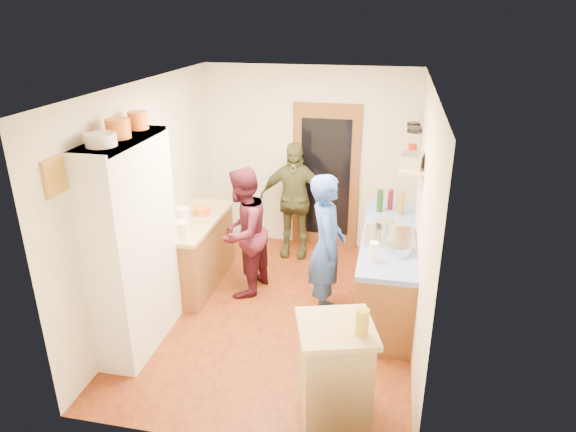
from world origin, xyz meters
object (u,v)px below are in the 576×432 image
(hutch_body, at_px, (133,246))
(right_counter_base, at_px, (387,270))
(person_back, at_px, (294,200))
(person_left, at_px, (247,232))
(person_hob, at_px, (330,248))
(island_base, at_px, (334,374))

(hutch_body, height_order, right_counter_base, hutch_body)
(person_back, bearing_deg, hutch_body, -117.39)
(hutch_body, relative_size, person_left, 1.37)
(hutch_body, distance_m, person_hob, 2.07)
(right_counter_base, height_order, person_hob, person_hob)
(right_counter_base, xyz_separation_m, island_base, (-0.38, -1.98, 0.01))
(hutch_body, distance_m, island_base, 2.32)
(person_left, bearing_deg, right_counter_base, 104.43)
(island_base, xyz_separation_m, person_hob, (-0.26, 1.56, 0.41))
(hutch_body, height_order, person_back, hutch_body)
(hutch_body, distance_m, person_back, 2.64)
(right_counter_base, distance_m, person_back, 1.74)
(right_counter_base, bearing_deg, person_hob, -146.88)
(hutch_body, bearing_deg, island_base, -17.81)
(island_base, relative_size, person_left, 0.54)
(hutch_body, height_order, island_base, hutch_body)
(right_counter_base, relative_size, person_hob, 1.30)
(person_hob, distance_m, person_back, 1.62)
(hutch_body, relative_size, island_base, 2.56)
(person_left, bearing_deg, island_base, 46.27)
(hutch_body, relative_size, right_counter_base, 1.00)
(hutch_body, bearing_deg, person_back, 63.45)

